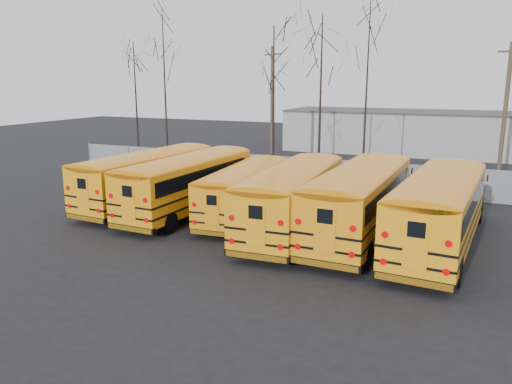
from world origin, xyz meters
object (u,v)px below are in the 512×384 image
at_px(bus_b, 190,179).
at_px(bus_c, 246,187).
at_px(bus_d, 294,193).
at_px(utility_pole_right, 505,112).
at_px(utility_pole_left, 272,105).
at_px(bus_a, 150,174).
at_px(bus_f, 440,205).
at_px(bus_e, 361,196).

relative_size(bus_b, bus_c, 1.14).
relative_size(bus_d, utility_pole_right, 1.21).
bearing_deg(utility_pole_left, bus_a, -72.78).
relative_size(bus_c, bus_f, 0.84).
bearing_deg(bus_d, utility_pole_right, 58.34).
distance_m(bus_b, bus_d, 6.41).
height_order(bus_b, bus_c, bus_b).
height_order(bus_a, bus_c, bus_a).
xyz_separation_m(bus_e, bus_f, (3.43, -0.38, -0.01)).
xyz_separation_m(bus_b, bus_c, (3.15, 0.39, -0.24)).
xyz_separation_m(bus_c, bus_d, (3.18, -1.42, 0.25)).
height_order(bus_a, bus_b, bus_b).
bearing_deg(bus_e, bus_c, 172.62).
relative_size(bus_a, bus_f, 0.95).
distance_m(bus_d, utility_pole_right, 19.62).
xyz_separation_m(bus_d, bus_f, (6.50, 0.03, 0.06)).
relative_size(bus_c, bus_d, 0.87).
height_order(bus_e, utility_pole_right, utility_pole_right).
distance_m(bus_a, utility_pole_left, 16.37).
bearing_deg(bus_c, bus_d, -29.04).
bearing_deg(bus_f, bus_e, 177.99).
bearing_deg(bus_e, utility_pole_left, 125.20).
bearing_deg(bus_c, bus_e, -14.17).
bearing_deg(utility_pole_right, bus_a, -155.08).
bearing_deg(bus_b, bus_f, -2.10).
bearing_deg(bus_e, bus_a, 176.71).
relative_size(bus_c, utility_pole_right, 1.06).
xyz_separation_m(bus_b, utility_pole_right, (15.67, 15.95, 3.07)).
height_order(bus_a, bus_d, bus_d).
distance_m(bus_e, utility_pole_right, 17.97).
height_order(bus_e, utility_pole_left, utility_pole_left).
relative_size(bus_b, bus_e, 0.96).
distance_m(bus_a, utility_pole_right, 24.43).
height_order(bus_d, utility_pole_right, utility_pole_right).
height_order(bus_c, bus_f, bus_f).
distance_m(bus_b, bus_c, 3.18).
height_order(utility_pole_left, utility_pole_right, utility_pole_left).
relative_size(bus_e, utility_pole_right, 1.26).
height_order(bus_b, bus_d, bus_d).
distance_m(bus_e, utility_pole_left, 20.74).
bearing_deg(utility_pole_left, bus_e, -35.47).
xyz_separation_m(bus_a, bus_c, (6.13, -0.10, -0.22)).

